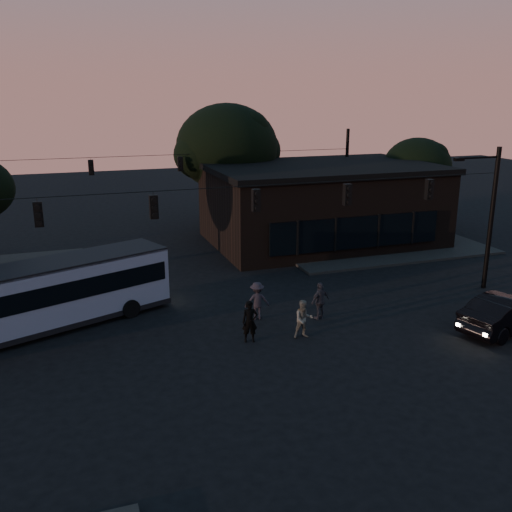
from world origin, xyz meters
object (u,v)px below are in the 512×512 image
object	(u,v)px
bus	(51,292)
car	(508,313)
pedestrian_a	(250,322)
pedestrian_d	(257,301)
building	(321,204)
pedestrian_c	(320,301)
pedestrian_b	(304,319)

from	to	relation	value
bus	car	distance (m)	20.09
pedestrian_a	pedestrian_d	xyz separation A→B (m)	(1.13, 2.30, -0.01)
building	bus	bearing A→B (deg)	-150.63
pedestrian_c	pedestrian_d	distance (m)	2.91
pedestrian_c	pedestrian_d	world-z (taller)	pedestrian_d
bus	pedestrian_a	distance (m)	8.93
pedestrian_b	pedestrian_c	distance (m)	2.32
building	pedestrian_c	world-z (taller)	building
pedestrian_b	pedestrian_d	world-z (taller)	pedestrian_d
car	building	bearing A→B (deg)	-11.89
building	pedestrian_a	world-z (taller)	building
building	pedestrian_d	size ratio (longest dim) A/B	8.68
pedestrian_a	pedestrian_b	size ratio (longest dim) A/B	1.07
car	pedestrian_a	distance (m)	11.36
pedestrian_c	bus	bearing A→B (deg)	-33.02
pedestrian_a	building	bearing A→B (deg)	65.71
pedestrian_b	pedestrian_c	world-z (taller)	pedestrian_c
building	pedestrian_a	xyz separation A→B (m)	(-10.11, -14.38, -1.81)
car	pedestrian_d	size ratio (longest dim) A/B	2.83
bus	pedestrian_d	distance (m)	9.17
car	pedestrian_a	bearing A→B (deg)	61.57
pedestrian_a	pedestrian_d	bearing A→B (deg)	74.63
car	pedestrian_a	world-z (taller)	pedestrian_a
bus	pedestrian_a	xyz separation A→B (m)	(7.78, -4.31, -0.79)
pedestrian_b	building	bearing A→B (deg)	68.80
pedestrian_d	pedestrian_a	bearing A→B (deg)	70.65
pedestrian_c	building	bearing A→B (deg)	-134.23
bus	pedestrian_b	distance (m)	11.14
building	car	bearing A→B (deg)	-86.84
car	pedestrian_c	bearing A→B (deg)	46.09
pedestrian_c	car	bearing A→B (deg)	132.46
pedestrian_d	bus	bearing A→B (deg)	-5.84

